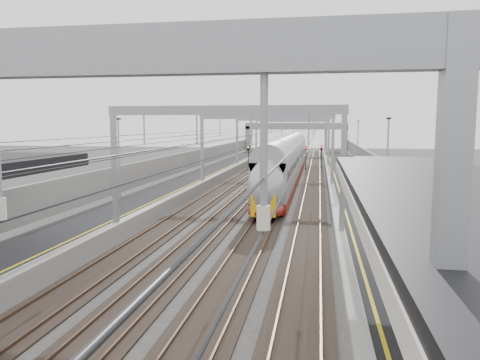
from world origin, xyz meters
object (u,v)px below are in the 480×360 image
(train, at_px, (287,165))
(bench, at_px, (448,310))
(overbridge, at_px, (296,130))
(signal_green, at_px, (248,153))

(train, xyz_separation_m, bench, (7.15, -39.22, -0.52))
(bench, bearing_deg, train, 100.33)
(overbridge, xyz_separation_m, train, (1.50, -50.31, -3.26))
(train, bearing_deg, signal_green, 113.37)
(train, height_order, bench, train)
(overbridge, distance_m, train, 50.43)
(train, bearing_deg, bench, -79.67)
(signal_green, bearing_deg, bench, -75.80)
(signal_green, bearing_deg, overbridge, 81.50)
(overbridge, relative_size, signal_green, 6.33)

